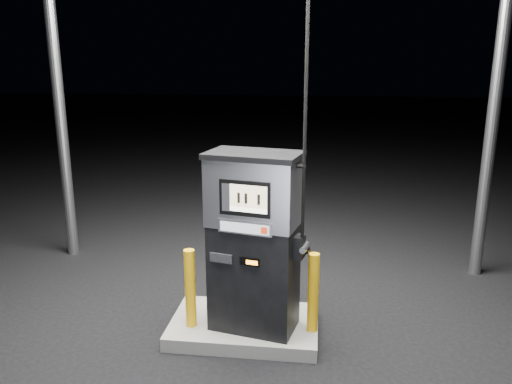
# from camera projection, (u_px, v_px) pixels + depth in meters

# --- Properties ---
(ground) EXTENTS (80.00, 80.00, 0.00)m
(ground) POSITION_uv_depth(u_px,v_px,m) (245.00, 332.00, 5.51)
(ground) COLOR black
(ground) RESTS_ON ground
(pump_island) EXTENTS (1.60, 1.00, 0.15)m
(pump_island) POSITION_uv_depth(u_px,v_px,m) (245.00, 326.00, 5.49)
(pump_island) COLOR slate
(pump_island) RESTS_ON ground
(fuel_dispenser) EXTENTS (1.09, 0.74, 3.92)m
(fuel_dispenser) POSITION_uv_depth(u_px,v_px,m) (254.00, 241.00, 5.11)
(fuel_dispenser) COLOR black
(fuel_dispenser) RESTS_ON pump_island
(bollard_left) EXTENTS (0.14, 0.14, 0.86)m
(bollard_left) POSITION_uv_depth(u_px,v_px,m) (190.00, 288.00, 5.26)
(bollard_left) COLOR #F5AF0D
(bollard_left) RESTS_ON pump_island
(bollard_right) EXTENTS (0.14, 0.14, 0.86)m
(bollard_right) POSITION_uv_depth(u_px,v_px,m) (313.00, 293.00, 5.16)
(bollard_right) COLOR #F5AF0D
(bollard_right) RESTS_ON pump_island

